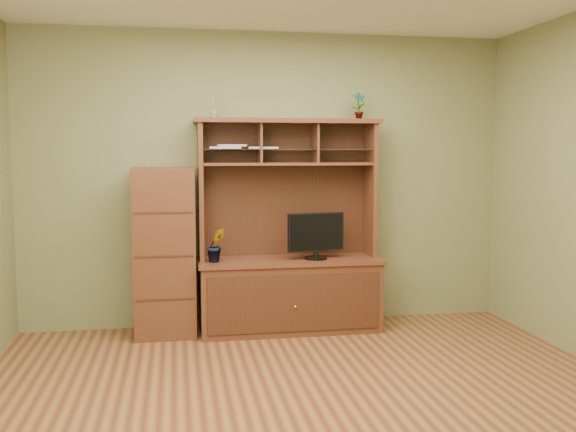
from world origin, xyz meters
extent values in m
cube|color=#592E19|center=(0.00, 0.00, -0.01)|extent=(4.50, 4.00, 0.02)
cube|color=olive|center=(0.00, 2.01, 1.35)|extent=(4.50, 0.02, 2.70)
cube|color=olive|center=(0.00, -2.01, 1.35)|extent=(4.50, 0.02, 2.70)
cube|color=#472414|center=(0.15, 1.71, 0.31)|extent=(1.60, 0.55, 0.62)
cube|color=#35190E|center=(0.15, 1.42, 0.31)|extent=(1.50, 0.01, 0.50)
sphere|color=silver|center=(0.15, 1.41, 0.28)|extent=(0.02, 0.02, 0.02)
cube|color=#472414|center=(0.15, 1.71, 0.64)|extent=(1.64, 0.59, 0.03)
cube|color=#472414|center=(-0.63, 1.80, 1.27)|extent=(0.04, 0.35, 1.25)
cube|color=#472414|center=(0.93, 1.80, 1.27)|extent=(0.04, 0.35, 1.25)
cube|color=#35190E|center=(0.15, 1.97, 1.27)|extent=(1.52, 0.02, 1.25)
cube|color=#472414|center=(0.15, 1.80, 1.88)|extent=(1.66, 0.40, 0.04)
cube|color=#472414|center=(0.15, 1.80, 1.50)|extent=(1.52, 0.32, 0.02)
cube|color=#472414|center=(-0.11, 1.80, 1.69)|extent=(0.02, 0.31, 0.35)
cube|color=#472414|center=(0.40, 1.80, 1.69)|extent=(0.02, 0.31, 0.35)
cube|color=silver|center=(0.15, 1.79, 1.63)|extent=(1.50, 0.27, 0.01)
cylinder|color=black|center=(0.38, 1.65, 0.66)|extent=(0.20, 0.20, 0.02)
cylinder|color=black|center=(0.38, 1.65, 0.70)|extent=(0.04, 0.04, 0.06)
cube|color=black|center=(0.38, 1.65, 0.89)|extent=(0.52, 0.13, 0.34)
imported|color=#305F20|center=(-0.51, 1.65, 0.80)|extent=(0.19, 0.16, 0.30)
imported|color=#2F6C25|center=(0.81, 1.80, 2.03)|extent=(0.14, 0.10, 0.25)
cylinder|color=silver|center=(-0.51, 1.80, 1.95)|extent=(0.05, 0.05, 0.10)
cylinder|color=#A37751|center=(-0.51, 1.80, 2.08)|extent=(0.03, 0.03, 0.17)
cube|color=#A5A5A9|center=(-0.41, 1.80, 1.64)|extent=(0.29, 0.22, 0.02)
cube|color=#A5A5A9|center=(-0.34, 1.80, 1.66)|extent=(0.29, 0.24, 0.02)
cube|color=#A5A5A9|center=(-0.07, 1.80, 1.64)|extent=(0.28, 0.24, 0.02)
cube|color=#472414|center=(-0.95, 1.74, 0.74)|extent=(0.53, 0.47, 1.47)
cube|color=#35190E|center=(-0.95, 1.50, 0.37)|extent=(0.49, 0.01, 0.02)
cube|color=#35190E|center=(-0.95, 1.50, 0.74)|extent=(0.49, 0.01, 0.01)
cube|color=#35190E|center=(-0.95, 1.50, 1.10)|extent=(0.49, 0.01, 0.02)
camera|label=1|loc=(-0.85, -3.90, 1.60)|focal=40.00mm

